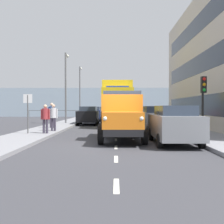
{
  "coord_description": "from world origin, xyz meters",
  "views": [
    {
      "loc": [
        0.02,
        11.85,
        1.65
      ],
      "look_at": [
        0.28,
        -7.87,
        1.3
      ],
      "focal_mm": 43.39,
      "sensor_mm": 36.0,
      "label": 1
    }
  ],
  "objects_px": {
    "car_maroon_oppositeside_2": "(97,113)",
    "lamp_post_promenade": "(66,81)",
    "car_navy_oppositeside_1": "(94,114)",
    "pedestrian_with_bag": "(45,116)",
    "car_black_oppositeside_0": "(88,115)",
    "pedestrian_near_railing": "(53,115)",
    "truck_vintage_orange": "(122,117)",
    "street_sign": "(28,107)",
    "pedestrian_by_lamp": "(52,113)",
    "lamp_post_far": "(80,88)",
    "car_grey_kerbside_near": "(174,124)",
    "car_silver_kerbside_1": "(155,119)",
    "traffic_light_near": "(203,92)",
    "lorry_cargo_yellow": "(117,102)"
  },
  "relations": [
    {
      "from": "pedestrian_with_bag",
      "to": "lamp_post_far",
      "type": "relative_size",
      "value": 0.24
    },
    {
      "from": "pedestrian_by_lamp",
      "to": "traffic_light_near",
      "type": "xyz_separation_m",
      "value": [
        -9.52,
        4.61,
        1.24
      ]
    },
    {
      "from": "lamp_post_promenade",
      "to": "street_sign",
      "type": "bearing_deg",
      "value": 88.59
    },
    {
      "from": "pedestrian_near_railing",
      "to": "truck_vintage_orange",
      "type": "bearing_deg",
      "value": 138.09
    },
    {
      "from": "car_silver_kerbside_1",
      "to": "lorry_cargo_yellow",
      "type": "bearing_deg",
      "value": -66.97
    },
    {
      "from": "car_navy_oppositeside_1",
      "to": "street_sign",
      "type": "xyz_separation_m",
      "value": [
        2.44,
        16.39,
        0.79
      ]
    },
    {
      "from": "car_silver_kerbside_1",
      "to": "car_maroon_oppositeside_2",
      "type": "relative_size",
      "value": 0.9
    },
    {
      "from": "car_black_oppositeside_0",
      "to": "traffic_light_near",
      "type": "xyz_separation_m",
      "value": [
        -7.45,
        10.54,
        1.58
      ]
    },
    {
      "from": "pedestrian_near_railing",
      "to": "traffic_light_near",
      "type": "height_order",
      "value": "traffic_light_near"
    },
    {
      "from": "car_black_oppositeside_0",
      "to": "pedestrian_near_railing",
      "type": "relative_size",
      "value": 2.47
    },
    {
      "from": "lamp_post_far",
      "to": "car_grey_kerbside_near",
      "type": "bearing_deg",
      "value": 107.28
    },
    {
      "from": "car_black_oppositeside_0",
      "to": "car_navy_oppositeside_1",
      "type": "distance_m",
      "value": 6.19
    },
    {
      "from": "car_maroon_oppositeside_2",
      "to": "lamp_post_promenade",
      "type": "xyz_separation_m",
      "value": [
        2.18,
        11.29,
        3.23
      ]
    },
    {
      "from": "car_silver_kerbside_1",
      "to": "lamp_post_promenade",
      "type": "xyz_separation_m",
      "value": [
        7.38,
        -7.96,
        3.23
      ]
    },
    {
      "from": "car_navy_oppositeside_1",
      "to": "street_sign",
      "type": "relative_size",
      "value": 1.79
    },
    {
      "from": "car_black_oppositeside_0",
      "to": "pedestrian_with_bag",
      "type": "bearing_deg",
      "value": 81.84
    },
    {
      "from": "car_black_oppositeside_0",
      "to": "pedestrian_near_railing",
      "type": "height_order",
      "value": "pedestrian_near_railing"
    },
    {
      "from": "street_sign",
      "to": "car_silver_kerbside_1",
      "type": "bearing_deg",
      "value": -161.38
    },
    {
      "from": "pedestrian_with_bag",
      "to": "lamp_post_far",
      "type": "bearing_deg",
      "value": -88.13
    },
    {
      "from": "car_silver_kerbside_1",
      "to": "lamp_post_far",
      "type": "relative_size",
      "value": 0.59
    },
    {
      "from": "pedestrian_near_railing",
      "to": "pedestrian_by_lamp",
      "type": "xyz_separation_m",
      "value": [
        0.72,
        -2.61,
        0.08
      ]
    },
    {
      "from": "traffic_light_near",
      "to": "pedestrian_by_lamp",
      "type": "bearing_deg",
      "value": -25.85
    },
    {
      "from": "pedestrian_with_bag",
      "to": "lamp_post_far",
      "type": "distance_m",
      "value": 20.44
    },
    {
      "from": "car_silver_kerbside_1",
      "to": "lamp_post_far",
      "type": "height_order",
      "value": "lamp_post_far"
    },
    {
      "from": "car_grey_kerbside_near",
      "to": "pedestrian_by_lamp",
      "type": "distance_m",
      "value": 10.45
    },
    {
      "from": "truck_vintage_orange",
      "to": "street_sign",
      "type": "xyz_separation_m",
      "value": [
        5.33,
        -2.15,
        0.5
      ]
    },
    {
      "from": "car_navy_oppositeside_1",
      "to": "car_maroon_oppositeside_2",
      "type": "xyz_separation_m",
      "value": [
        0.0,
        -5.43,
        0.0
      ]
    },
    {
      "from": "car_navy_oppositeside_1",
      "to": "pedestrian_with_bag",
      "type": "height_order",
      "value": "pedestrian_with_bag"
    },
    {
      "from": "lorry_cargo_yellow",
      "to": "traffic_light_near",
      "type": "relative_size",
      "value": 2.56
    },
    {
      "from": "car_navy_oppositeside_1",
      "to": "car_black_oppositeside_0",
      "type": "bearing_deg",
      "value": 90.0
    },
    {
      "from": "truck_vintage_orange",
      "to": "pedestrian_with_bag",
      "type": "distance_m",
      "value": 4.88
    },
    {
      "from": "car_black_oppositeside_0",
      "to": "street_sign",
      "type": "xyz_separation_m",
      "value": [
        2.44,
        10.2,
        0.79
      ]
    },
    {
      "from": "lamp_post_far",
      "to": "street_sign",
      "type": "bearing_deg",
      "value": 89.06
    },
    {
      "from": "car_silver_kerbside_1",
      "to": "pedestrian_with_bag",
      "type": "relative_size",
      "value": 2.45
    },
    {
      "from": "lamp_post_promenade",
      "to": "lamp_post_far",
      "type": "xyz_separation_m",
      "value": [
        -0.07,
        -9.73,
        0.08
      ]
    },
    {
      "from": "car_navy_oppositeside_1",
      "to": "street_sign",
      "type": "height_order",
      "value": "street_sign"
    },
    {
      "from": "pedestrian_near_railing",
      "to": "pedestrian_by_lamp",
      "type": "relative_size",
      "value": 0.93
    },
    {
      "from": "traffic_light_near",
      "to": "lamp_post_promenade",
      "type": "xyz_separation_m",
      "value": [
        9.63,
        -10.87,
        1.65
      ]
    },
    {
      "from": "traffic_light_near",
      "to": "car_maroon_oppositeside_2",
      "type": "bearing_deg",
      "value": -71.42
    },
    {
      "from": "car_navy_oppositeside_1",
      "to": "car_maroon_oppositeside_2",
      "type": "bearing_deg",
      "value": -90.0
    },
    {
      "from": "truck_vintage_orange",
      "to": "street_sign",
      "type": "height_order",
      "value": "truck_vintage_orange"
    },
    {
      "from": "car_silver_kerbside_1",
      "to": "car_navy_oppositeside_1",
      "type": "distance_m",
      "value": 14.76
    },
    {
      "from": "truck_vintage_orange",
      "to": "lamp_post_promenade",
      "type": "distance_m",
      "value": 13.97
    },
    {
      "from": "truck_vintage_orange",
      "to": "car_silver_kerbside_1",
      "type": "relative_size",
      "value": 1.39
    },
    {
      "from": "car_maroon_oppositeside_2",
      "to": "pedestrian_by_lamp",
      "type": "distance_m",
      "value": 17.67
    },
    {
      "from": "lorry_cargo_yellow",
      "to": "pedestrian_with_bag",
      "type": "height_order",
      "value": "lorry_cargo_yellow"
    },
    {
      "from": "pedestrian_by_lamp",
      "to": "lamp_post_promenade",
      "type": "relative_size",
      "value": 0.27
    },
    {
      "from": "pedestrian_by_lamp",
      "to": "street_sign",
      "type": "distance_m",
      "value": 4.32
    },
    {
      "from": "lorry_cargo_yellow",
      "to": "car_grey_kerbside_near",
      "type": "bearing_deg",
      "value": 102.0
    },
    {
      "from": "car_black_oppositeside_0",
      "to": "pedestrian_by_lamp",
      "type": "distance_m",
      "value": 6.29
    }
  ]
}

